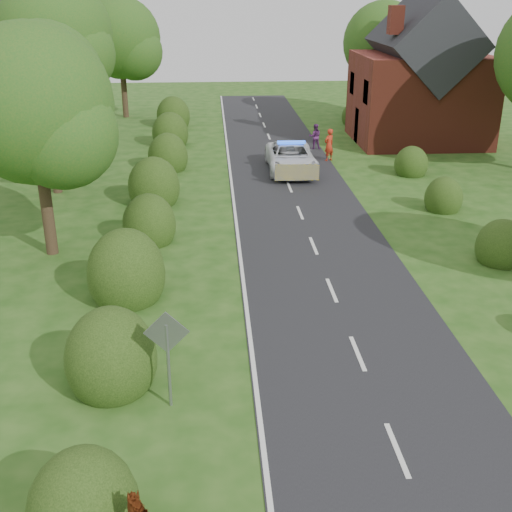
{
  "coord_description": "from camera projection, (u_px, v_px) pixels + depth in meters",
  "views": [
    {
      "loc": [
        -3.84,
        -10.99,
        9.29
      ],
      "look_at": [
        -2.52,
        8.07,
        1.3
      ],
      "focal_mm": 45.0,
      "sensor_mm": 36.0,
      "label": 1
    }
  ],
  "objects": [
    {
      "name": "ground",
      "position": [
        397.0,
        450.0,
        13.94
      ],
      "size": [
        120.0,
        120.0,
        0.0
      ],
      "primitive_type": "plane",
      "color": "#214C13"
    },
    {
      "name": "road",
      "position": [
        303.0,
        220.0,
        27.74
      ],
      "size": [
        6.0,
        70.0,
        0.02
      ],
      "primitive_type": "cube",
      "color": "black",
      "rests_on": "ground"
    },
    {
      "name": "road_markings",
      "position": [
        271.0,
        238.0,
        25.73
      ],
      "size": [
        4.96,
        70.0,
        0.01
      ],
      "color": "white",
      "rests_on": "road"
    },
    {
      "name": "hedgerow_left",
      "position": [
        143.0,
        235.0,
        24.0
      ],
      "size": [
        2.75,
        50.41,
        3.0
      ],
      "color": "#18320E",
      "rests_on": "ground"
    },
    {
      "name": "hedgerow_right",
      "position": [
        488.0,
        236.0,
        24.47
      ],
      "size": [
        2.1,
        45.78,
        2.1
      ],
      "color": "#18320E",
      "rests_on": "ground"
    },
    {
      "name": "tree_left_a",
      "position": [
        40.0,
        112.0,
        22.18
      ],
      "size": [
        5.74,
        5.6,
        8.38
      ],
      "color": "#332316",
      "rests_on": "ground"
    },
    {
      "name": "tree_left_b",
      "position": [
        50.0,
        88.0,
        29.56
      ],
      "size": [
        5.74,
        5.6,
        8.07
      ],
      "color": "#332316",
      "rests_on": "ground"
    },
    {
      "name": "tree_left_c",
      "position": [
        60.0,
        39.0,
        38.07
      ],
      "size": [
        6.97,
        6.8,
        10.22
      ],
      "color": "#332316",
      "rests_on": "ground"
    },
    {
      "name": "tree_left_d",
      "position": [
        124.0,
        41.0,
        47.8
      ],
      "size": [
        6.15,
        6.0,
        8.89
      ],
      "color": "#332316",
      "rests_on": "ground"
    },
    {
      "name": "tree_right_c",
      "position": [
        387.0,
        46.0,
        47.31
      ],
      "size": [
        6.15,
        6.0,
        8.58
      ],
      "color": "#332316",
      "rests_on": "ground"
    },
    {
      "name": "road_sign",
      "position": [
        167.0,
        345.0,
        14.83
      ],
      "size": [
        1.06,
        0.08,
        2.53
      ],
      "color": "gray",
      "rests_on": "ground"
    },
    {
      "name": "house",
      "position": [
        421.0,
        82.0,
        40.69
      ],
      "size": [
        8.0,
        7.4,
        9.17
      ],
      "color": "maroon",
      "rests_on": "ground"
    },
    {
      "name": "police_van",
      "position": [
        291.0,
        158.0,
        34.95
      ],
      "size": [
        2.57,
        5.55,
        1.67
      ],
      "rotation": [
        0.0,
        0.0,
        -0.01
      ],
      "color": "silver",
      "rests_on": "ground"
    },
    {
      "name": "pedestrian_red",
      "position": [
        329.0,
        145.0,
        37.04
      ],
      "size": [
        0.81,
        0.76,
        1.86
      ],
      "primitive_type": "imported",
      "rotation": [
        0.0,
        0.0,
        3.78
      ],
      "color": "red",
      "rests_on": "ground"
    },
    {
      "name": "pedestrian_purple",
      "position": [
        315.0,
        136.0,
        39.88
      ],
      "size": [
        0.8,
        0.64,
        1.56
      ],
      "primitive_type": "imported",
      "rotation": [
        0.0,
        0.0,
        3.08
      ],
      "color": "#5E2763",
      "rests_on": "ground"
    }
  ]
}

